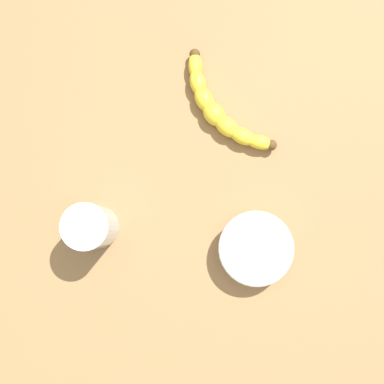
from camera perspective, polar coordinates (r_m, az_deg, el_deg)
wooden_tabletop at (r=87.10cm, az=-2.04°, el=3.59°), size 120.00×120.00×3.00cm
banana at (r=85.80cm, az=3.33°, el=9.86°), size 9.95×23.03×3.53cm
smoothie_glass at (r=81.20cm, az=-12.02°, el=-4.16°), size 7.64×7.64×11.14cm
ceramic_bowl at (r=82.42cm, az=7.64°, el=-6.77°), size 12.89×12.89×4.94cm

